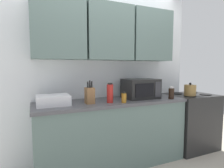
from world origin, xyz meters
TOP-DOWN VIEW (x-y plane):
  - wall_back_with_cabinets at (0.00, -0.06)m, footprint 2.93×0.38m
  - counter_run at (0.00, -0.30)m, footprint 2.06×0.63m
  - stove_range at (1.41, -0.32)m, footprint 0.76×0.64m
  - kettle at (1.24, -0.46)m, footprint 0.18×0.18m
  - microwave at (0.45, -0.29)m, footprint 0.48×0.37m
  - dish_rack at (-0.77, -0.30)m, footprint 0.38×0.30m
  - knife_block at (-0.35, -0.38)m, footprint 0.11×0.13m
  - bottle_amber_vinegar at (0.07, -0.50)m, footprint 0.06×0.06m
  - bottle_soy_dark at (0.82, -0.52)m, footprint 0.08×0.08m
  - bottle_red_sauce at (-0.09, -0.43)m, footprint 0.08×0.08m

SIDE VIEW (x-z plane):
  - counter_run at x=0.00m, z-range 0.00..0.90m
  - stove_range at x=1.41m, z-range 0.00..0.91m
  - dish_rack at x=-0.77m, z-range 0.90..1.02m
  - bottle_amber_vinegar at x=0.07m, z-range 0.89..1.03m
  - bottle_soy_dark at x=0.82m, z-range 0.89..1.08m
  - kettle at x=1.24m, z-range 0.89..1.10m
  - knife_block at x=-0.35m, z-range 0.86..1.15m
  - bottle_red_sauce at x=-0.09m, z-range 0.90..1.15m
  - microwave at x=0.45m, z-range 0.90..1.18m
  - wall_back_with_cabinets at x=0.00m, z-range 0.27..2.87m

